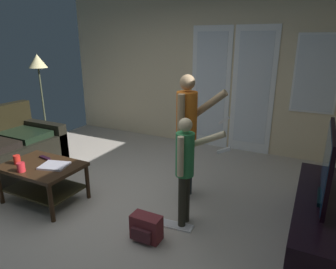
# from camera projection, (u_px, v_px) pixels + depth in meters

# --- Properties ---
(ground_plane) EXTENTS (5.27, 5.39, 0.02)m
(ground_plane) POSITION_uv_depth(u_px,v_px,m) (106.00, 206.00, 3.55)
(ground_plane) COLOR #B0A69A
(wall_back_with_doors) EXTENTS (5.27, 0.09, 2.81)m
(wall_back_with_doors) POSITION_uv_depth(u_px,v_px,m) (198.00, 71.00, 5.35)
(wall_back_with_doors) COLOR beige
(wall_back_with_doors) RESTS_ON ground_plane
(coffee_table) EXTENTS (0.92, 0.64, 0.48)m
(coffee_table) POSITION_uv_depth(u_px,v_px,m) (43.00, 175.00, 3.56)
(coffee_table) COLOR black
(coffee_table) RESTS_ON ground_plane
(tv_stand) EXTENTS (0.45, 1.76, 0.45)m
(tv_stand) POSITION_uv_depth(u_px,v_px,m) (318.00, 220.00, 2.87)
(tv_stand) COLOR black
(tv_stand) RESTS_ON ground_plane
(flat_screen_tv) EXTENTS (0.08, 0.99, 0.69)m
(flat_screen_tv) POSITION_uv_depth(u_px,v_px,m) (327.00, 165.00, 2.70)
(flat_screen_tv) COLOR black
(flat_screen_tv) RESTS_ON tv_stand
(person_adult) EXTENTS (0.59, 0.42, 1.53)m
(person_adult) POSITION_uv_depth(u_px,v_px,m) (188.00, 127.00, 3.48)
(person_adult) COLOR #22292F
(person_adult) RESTS_ON ground_plane
(person_child) EXTENTS (0.52, 0.34, 1.18)m
(person_child) POSITION_uv_depth(u_px,v_px,m) (186.00, 163.00, 2.98)
(person_child) COLOR #2D2C21
(person_child) RESTS_ON ground_plane
(floor_lamp) EXTENTS (0.32, 0.32, 1.66)m
(floor_lamp) POSITION_uv_depth(u_px,v_px,m) (38.00, 68.00, 5.11)
(floor_lamp) COLOR #392325
(floor_lamp) RESTS_ON ground_plane
(backpack) EXTENTS (0.30, 0.20, 0.26)m
(backpack) POSITION_uv_depth(u_px,v_px,m) (146.00, 228.00, 2.92)
(backpack) COLOR maroon
(backpack) RESTS_ON ground_plane
(loose_keyboard) EXTENTS (0.45, 0.17, 0.02)m
(loose_keyboard) POSITION_uv_depth(u_px,v_px,m) (173.00, 224.00, 3.16)
(loose_keyboard) COLOR white
(loose_keyboard) RESTS_ON ground_plane
(laptop_closed) EXTENTS (0.36, 0.33, 0.02)m
(laptop_closed) POSITION_uv_depth(u_px,v_px,m) (54.00, 166.00, 3.47)
(laptop_closed) COLOR #AFACB9
(laptop_closed) RESTS_ON coffee_table
(cup_near_edge) EXTENTS (0.09, 0.09, 0.11)m
(cup_near_edge) POSITION_uv_depth(u_px,v_px,m) (21.00, 167.00, 3.32)
(cup_near_edge) COLOR red
(cup_near_edge) RESTS_ON coffee_table
(cup_by_laptop) EXTENTS (0.08, 0.08, 0.11)m
(cup_by_laptop) POSITION_uv_depth(u_px,v_px,m) (17.00, 160.00, 3.53)
(cup_by_laptop) COLOR red
(cup_by_laptop) RESTS_ON coffee_table
(tv_remote_black) EXTENTS (0.18, 0.08, 0.02)m
(tv_remote_black) POSITION_uv_depth(u_px,v_px,m) (45.00, 158.00, 3.70)
(tv_remote_black) COLOR black
(tv_remote_black) RESTS_ON coffee_table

